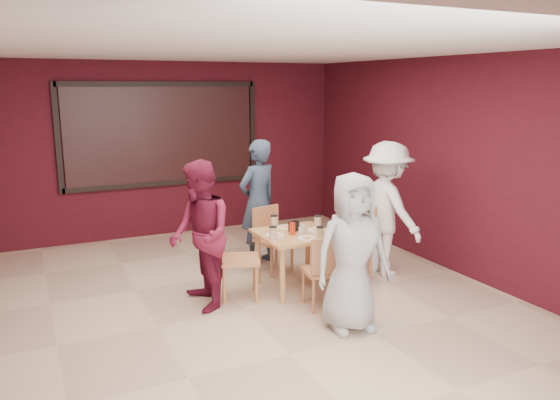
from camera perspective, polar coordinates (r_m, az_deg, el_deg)
name	(u,v)px	position (r m, az deg, el deg)	size (l,w,h in m)	color
floor	(244,310)	(6.14, -3.74, -11.42)	(7.00, 7.00, 0.00)	#C9AD8B
window_blinds	(162,135)	(8.97, -12.18, 6.70)	(3.00, 0.02, 1.50)	black
dining_table	(296,239)	(6.56, 1.69, -4.12)	(0.88, 0.88, 0.84)	tan
chair_front	(325,268)	(6.01, 4.73, -7.06)	(0.46, 0.46, 0.84)	#C47E4C
chair_back	(271,235)	(7.22, -0.98, -3.69)	(0.49, 0.49, 0.86)	#C47E4C
chair_left	(233,254)	(6.31, -4.98, -5.66)	(0.58, 0.58, 0.93)	#C47E4C
chair_right	(354,238)	(6.92, 7.73, -3.95)	(0.57, 0.57, 0.97)	#C47E4C
diner_front	(352,253)	(5.48, 7.57, -5.46)	(0.78, 0.51, 1.61)	#A3A3A3
diner_back	(258,202)	(7.45, -2.32, -0.23)	(0.63, 0.41, 1.72)	#2E3E53
diner_left	(200,236)	(6.00, -8.35, -3.70)	(0.80, 0.62, 1.65)	maroon
diner_right	(387,209)	(7.16, 11.11, -0.89)	(1.12, 0.64, 1.73)	white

